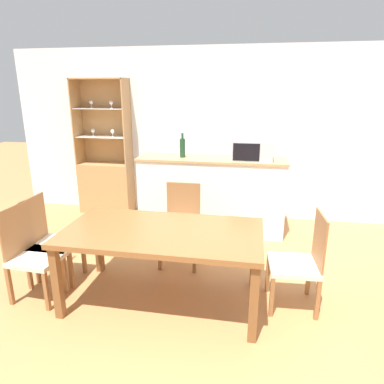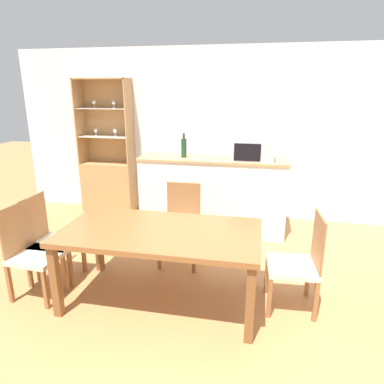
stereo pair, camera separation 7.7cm
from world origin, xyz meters
name	(u,v)px [view 1 (the left image)]	position (x,y,z in m)	size (l,w,h in m)	color
ground_plane	(199,314)	(0.00, 0.00, 0.00)	(18.00, 18.00, 0.00)	#B27A47
wall_back	(227,135)	(0.00, 2.63, 1.27)	(6.80, 0.06, 2.55)	silver
kitchen_counter	(211,195)	(-0.14, 1.94, 0.53)	(2.02, 0.54, 1.05)	white
display_cabinet	(106,176)	(-1.92, 2.44, 0.59)	(0.84, 0.34, 2.10)	tan
dining_table	(162,238)	(-0.36, 0.15, 0.65)	(1.80, 0.94, 0.72)	brown
dining_chair_head_far	(181,225)	(-0.36, 0.96, 0.44)	(0.44, 0.44, 0.91)	beige
dining_chair_side_right_far	(299,262)	(0.87, 0.30, 0.44)	(0.45, 0.45, 0.91)	beige
dining_chair_side_left_far	(50,242)	(-1.60, 0.30, 0.44)	(0.43, 0.43, 0.91)	beige
dining_chair_side_left_near	(34,254)	(-1.60, 0.02, 0.44)	(0.45, 0.45, 0.91)	beige
microwave	(252,150)	(0.39, 1.93, 1.18)	(0.52, 0.40, 0.26)	#B7BABF
wine_bottle	(182,148)	(-0.54, 1.91, 1.18)	(0.07, 0.07, 0.33)	#193D23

